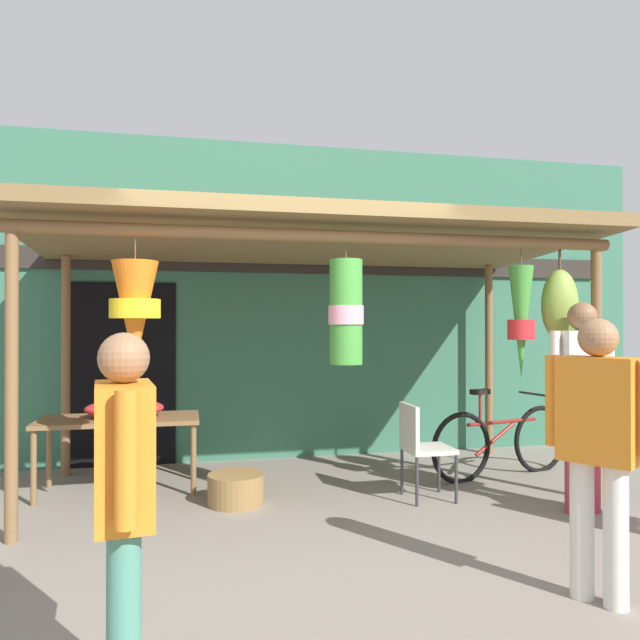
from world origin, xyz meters
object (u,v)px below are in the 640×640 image
folding_chair (420,442)px  wicker_basket_by_table (236,489)px  vendor_in_orange (598,436)px  display_table (120,425)px  parked_bicycle (502,442)px  passerby_at_right (123,488)px  shopper_by_bananas (582,388)px  flower_heap_on_table (126,408)px

folding_chair → wicker_basket_by_table: folding_chair is taller
wicker_basket_by_table → vendor_in_orange: size_ratio=0.31×
folding_chair → vendor_in_orange: size_ratio=0.53×
wicker_basket_by_table → display_table: bearing=148.6°
parked_bicycle → passerby_at_right: passerby_at_right is taller
display_table → vendor_in_orange: 4.06m
passerby_at_right → shopper_by_bananas: bearing=27.6°
vendor_in_orange → passerby_at_right: (-2.48, -0.38, -0.04)m
wicker_basket_by_table → vendor_in_orange: vendor_in_orange is taller
shopper_by_bananas → parked_bicycle: bearing=92.3°
flower_heap_on_table → shopper_by_bananas: bearing=-21.4°
flower_heap_on_table → parked_bicycle: size_ratio=0.41×
vendor_in_orange → passerby_at_right: size_ratio=1.04×
folding_chair → passerby_at_right: bearing=-133.0°
passerby_at_right → folding_chair: bearing=47.0°
display_table → wicker_basket_by_table: bearing=-31.4°
wicker_basket_by_table → shopper_by_bananas: (2.76, -0.84, 0.89)m
display_table → vendor_in_orange: size_ratio=0.91×
display_table → shopper_by_bananas: bearing=-21.2°
vendor_in_orange → display_table: bearing=134.7°
wicker_basket_by_table → parked_bicycle: bearing=7.5°
shopper_by_bananas → passerby_at_right: shopper_by_bananas is taller
folding_chair → parked_bicycle: size_ratio=0.49×
display_table → flower_heap_on_table: 0.16m
flower_heap_on_table → vendor_in_orange: (2.79, -2.87, 0.16)m
flower_heap_on_table → shopper_by_bananas: (3.72, -1.46, 0.26)m
wicker_basket_by_table → shopper_by_bananas: shopper_by_bananas is taller
folding_chair → passerby_at_right: (-2.25, -2.41, 0.38)m
wicker_basket_by_table → shopper_by_bananas: 3.02m
parked_bicycle → flower_heap_on_table: bearing=176.0°
folding_chair → parked_bicycle: 1.27m
flower_heap_on_table → passerby_at_right: 3.26m
display_table → shopper_by_bananas: 4.07m
display_table → parked_bicycle: parked_bicycle is taller
flower_heap_on_table → vendor_in_orange: bearing=-45.8°
parked_bicycle → passerby_at_right: (-3.37, -2.99, 0.54)m
folding_chair → parked_bicycle: bearing=27.2°
flower_heap_on_table → folding_chair: size_ratio=0.84×
passerby_at_right → wicker_basket_by_table: bearing=75.9°
folding_chair → wicker_basket_by_table: (-1.60, 0.22, -0.37)m
display_table → folding_chair: 2.75m
vendor_in_orange → passerby_at_right: 2.51m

